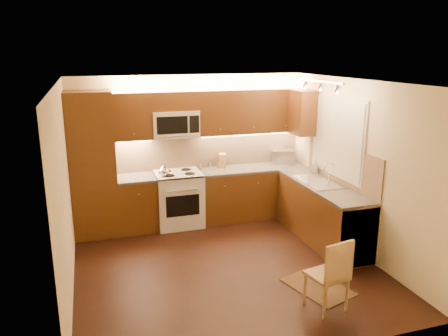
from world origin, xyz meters
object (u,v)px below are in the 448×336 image
object	(u,v)px
sink	(319,177)
microwave	(175,124)
toaster_oven	(282,156)
soap_bottle	(315,166)
knife_block	(222,160)
stove	(179,199)
kettle	(164,170)
dining_chair	(327,273)

from	to	relation	value
sink	microwave	bearing A→B (deg)	147.79
sink	toaster_oven	xyz separation A→B (m)	(-0.04, 1.29, 0.05)
soap_bottle	knife_block	bearing A→B (deg)	175.74
stove	sink	distance (m)	2.35
microwave	soap_bottle	bearing A→B (deg)	-17.81
toaster_oven	sink	bearing A→B (deg)	-70.28
kettle	soap_bottle	xyz separation A→B (m)	(2.49, -0.44, -0.02)
knife_block	microwave	bearing A→B (deg)	-155.64
dining_chair	toaster_oven	bearing A→B (deg)	62.59
stove	soap_bottle	distance (m)	2.37
microwave	soap_bottle	xyz separation A→B (m)	(2.23, -0.72, -0.72)
toaster_oven	soap_bottle	xyz separation A→B (m)	(0.27, -0.74, -0.02)
sink	stove	bearing A→B (deg)	150.64
knife_block	dining_chair	world-z (taller)	knife_block
stove	toaster_oven	bearing A→B (deg)	4.70
kettle	toaster_oven	size ratio (longest dim) A/B	0.48
microwave	knife_block	world-z (taller)	microwave
microwave	toaster_oven	world-z (taller)	microwave
kettle	knife_block	xyz separation A→B (m)	(1.10, 0.34, 0.00)
sink	knife_block	xyz separation A→B (m)	(-1.17, 1.32, 0.05)
microwave	sink	world-z (taller)	microwave
knife_block	kettle	bearing A→B (deg)	-142.51
soap_bottle	toaster_oven	bearing A→B (deg)	134.56
microwave	toaster_oven	size ratio (longest dim) A/B	1.82
kettle	dining_chair	xyz separation A→B (m)	(1.34, -2.85, -0.58)
stove	microwave	xyz separation A→B (m)	(0.00, 0.14, 1.26)
stove	sink	size ratio (longest dim) A/B	1.07
microwave	sink	distance (m)	2.48
sink	soap_bottle	bearing A→B (deg)	67.18
sink	knife_block	size ratio (longest dim) A/B	3.55
sink	kettle	bearing A→B (deg)	156.60
stove	dining_chair	bearing A→B (deg)	-70.17
soap_bottle	stove	bearing A→B (deg)	-169.71
sink	kettle	size ratio (longest dim) A/B	4.30
stove	sink	world-z (taller)	sink
microwave	dining_chair	world-z (taller)	microwave
knife_block	dining_chair	bearing A→B (deg)	-65.48
stove	soap_bottle	size ratio (longest dim) A/B	4.48
kettle	sink	bearing A→B (deg)	-44.07
soap_bottle	dining_chair	size ratio (longest dim) A/B	0.23
knife_block	soap_bottle	distance (m)	1.60
microwave	kettle	size ratio (longest dim) A/B	3.80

